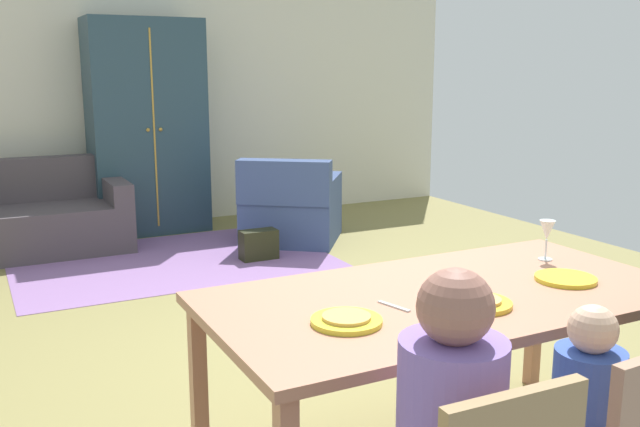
% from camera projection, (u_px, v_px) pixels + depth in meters
% --- Properties ---
extents(ground_plane, '(7.23, 6.52, 0.02)m').
position_uv_depth(ground_plane, '(273.00, 320.00, 4.64)').
color(ground_plane, olive).
extents(back_wall, '(7.23, 0.10, 2.70)m').
position_uv_depth(back_wall, '(145.00, 95.00, 7.25)').
color(back_wall, beige).
rests_on(back_wall, ground_plane).
extents(dining_table, '(1.91, 0.98, 0.76)m').
position_uv_depth(dining_table, '(448.00, 308.00, 2.77)').
color(dining_table, '#B3765A').
rests_on(dining_table, ground_plane).
extents(plate_near_man, '(0.25, 0.25, 0.02)m').
position_uv_depth(plate_near_man, '(346.00, 321.00, 2.41)').
color(plate_near_man, yellow).
rests_on(plate_near_man, dining_table).
extents(pizza_near_man, '(0.17, 0.17, 0.01)m').
position_uv_depth(pizza_near_man, '(346.00, 317.00, 2.41)').
color(pizza_near_man, gold).
rests_on(pizza_near_man, plate_near_man).
extents(plate_near_child, '(0.25, 0.25, 0.02)m').
position_uv_depth(plate_near_child, '(478.00, 303.00, 2.59)').
color(plate_near_child, gold).
rests_on(plate_near_child, dining_table).
extents(pizza_near_child, '(0.17, 0.17, 0.01)m').
position_uv_depth(pizza_near_child, '(478.00, 299.00, 2.59)').
color(pizza_near_child, '#DFA553').
rests_on(pizza_near_child, plate_near_child).
extents(plate_near_woman, '(0.25, 0.25, 0.02)m').
position_uv_depth(plate_near_woman, '(566.00, 279.00, 2.90)').
color(plate_near_woman, yellow).
rests_on(plate_near_woman, dining_table).
extents(wine_glass, '(0.07, 0.07, 0.19)m').
position_uv_depth(wine_glass, '(547.00, 232.00, 3.19)').
color(wine_glass, silver).
rests_on(wine_glass, dining_table).
extents(fork, '(0.05, 0.15, 0.01)m').
position_uv_depth(fork, '(394.00, 306.00, 2.58)').
color(fork, silver).
rests_on(fork, dining_table).
extents(knife, '(0.02, 0.17, 0.01)m').
position_uv_depth(knife, '(467.00, 279.00, 2.92)').
color(knife, silver).
rests_on(knife, dining_table).
extents(area_rug, '(2.60, 1.80, 0.01)m').
position_uv_depth(area_rug, '(172.00, 260.00, 6.02)').
color(area_rug, '#866198').
rests_on(area_rug, ground_plane).
extents(couch, '(1.70, 0.86, 0.82)m').
position_uv_depth(couch, '(28.00, 219.00, 6.24)').
color(couch, '#484145').
rests_on(couch, ground_plane).
extents(armchair, '(1.19, 1.20, 0.82)m').
position_uv_depth(armchair, '(291.00, 209.00, 6.63)').
color(armchair, '#3A4D7B').
rests_on(armchair, ground_plane).
extents(armoire, '(1.10, 0.59, 2.10)m').
position_uv_depth(armoire, '(147.00, 127.00, 6.93)').
color(armoire, '#28424E').
rests_on(armoire, ground_plane).
extents(handbag, '(0.32, 0.16, 0.26)m').
position_uv_depth(handbag, '(259.00, 245.00, 6.04)').
color(handbag, '#272915').
rests_on(handbag, ground_plane).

